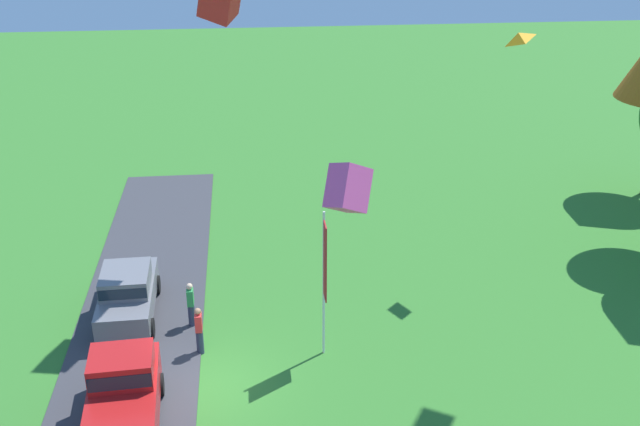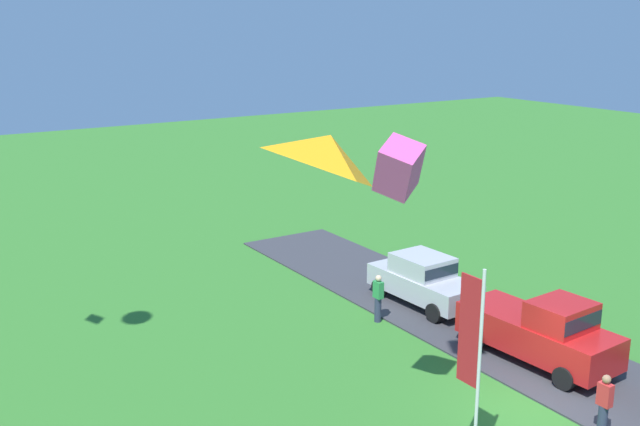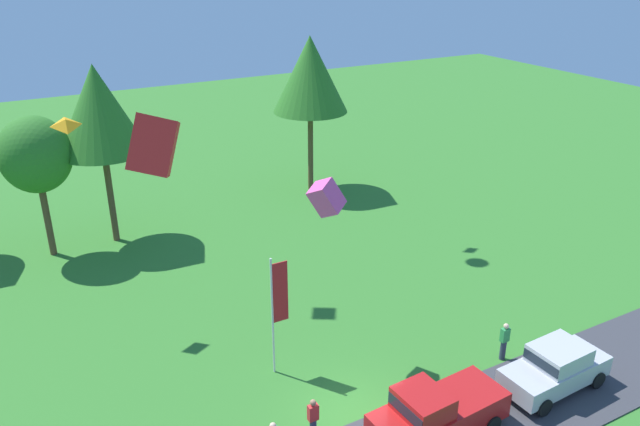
% 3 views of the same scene
% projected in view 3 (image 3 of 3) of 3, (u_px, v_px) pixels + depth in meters
% --- Properties ---
extents(ground_plane, '(120.00, 120.00, 0.00)m').
position_uv_depth(ground_plane, '(352.00, 416.00, 22.62)').
color(ground_plane, '#337528').
extents(car_pickup_far_end, '(5.10, 2.28, 2.14)m').
position_uv_depth(car_pickup_far_end, '(435.00, 413.00, 21.20)').
color(car_pickup_far_end, red).
rests_on(car_pickup_far_end, ground).
extents(car_sedan_by_flagpole, '(4.47, 2.09, 1.84)m').
position_uv_depth(car_sedan_by_flagpole, '(556.00, 366.00, 23.64)').
color(car_sedan_by_flagpole, '#B7B7BC').
rests_on(car_sedan_by_flagpole, ground).
extents(person_beside_suv, '(0.36, 0.24, 1.71)m').
position_uv_depth(person_beside_suv, '(504.00, 341.00, 25.42)').
color(person_beside_suv, '#2D334C').
rests_on(person_beside_suv, ground).
extents(person_on_lawn, '(0.36, 0.24, 1.71)m').
position_uv_depth(person_on_lawn, '(313.00, 420.00, 21.23)').
color(person_on_lawn, '#2D334C').
rests_on(person_on_lawn, ground).
extents(tree_right_of_center, '(3.69, 3.69, 7.80)m').
position_uv_depth(tree_right_of_center, '(35.00, 155.00, 32.21)').
color(tree_right_of_center, brown).
rests_on(tree_right_of_center, ground).
extents(tree_far_right, '(4.78, 4.78, 10.10)m').
position_uv_depth(tree_far_right, '(98.00, 110.00, 33.10)').
color(tree_far_right, brown).
rests_on(tree_far_right, ground).
extents(tree_lone_near, '(4.95, 4.95, 10.45)m').
position_uv_depth(tree_lone_near, '(310.00, 75.00, 40.57)').
color(tree_lone_near, brown).
rests_on(tree_lone_near, ground).
extents(flag_banner, '(0.71, 0.08, 5.11)m').
position_uv_depth(flag_banner, '(278.00, 301.00, 23.83)').
color(flag_banner, silver).
rests_on(flag_banner, ground).
extents(kite_box_topmost, '(1.78, 1.64, 1.95)m').
position_uv_depth(kite_box_topmost, '(154.00, 145.00, 16.39)').
color(kite_box_topmost, red).
extents(kite_diamond_high_right, '(0.95, 0.96, 0.60)m').
position_uv_depth(kite_diamond_high_right, '(66.00, 123.00, 25.05)').
color(kite_diamond_high_right, orange).
extents(kite_box_mid_center, '(1.55, 1.39, 1.62)m').
position_uv_depth(kite_box_mid_center, '(326.00, 198.00, 23.67)').
color(kite_box_mid_center, '#EA4C9E').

